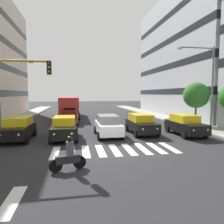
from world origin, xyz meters
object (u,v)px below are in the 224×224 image
Objects in this scene: car_row2_0 at (69,116)px; motorcycle_with_rider at (69,156)px; car_row2_1 at (70,116)px; street_lamp_right at (5,85)px; street_lamp_left at (207,80)px; street_tree_1 at (196,95)px; bus_behind_traffic at (70,105)px; car_1 at (141,124)px; car_4 at (18,128)px; car_0 at (185,125)px; car_3 at (65,127)px; car_2 at (108,125)px.

motorcycle_with_rider is at bearing 91.60° from car_row2_0.
street_lamp_right is at bearing 31.09° from car_row2_1.
street_tree_1 is (-1.37, -3.66, -1.39)m from street_lamp_left.
car_1 is at bearing 114.59° from bus_behind_traffic.
car_4 is at bearing 65.98° from car_row2_1.
car_0 is at bearing 162.38° from car_1.
street_lamp_right reaches higher than car_row2_0.
car_0 reaches higher than motorcycle_with_rider.
street_lamp_left is 1.63× the size of street_tree_1.
street_lamp_right is (5.73, 3.47, 3.38)m from car_row2_0.
car_2 is at bearing -171.92° from car_3.
car_0 is 16.72m from street_lamp_right.
car_4 is 6.09m from street_lamp_right.
car_1 is 3.02m from car_2.
car_4 is at bearing -1.97° from car_0.
car_4 is 1.00× the size of car_row2_0.
car_1 is 0.67× the size of street_lamp_right.
street_lamp_right is at bearing 61.15° from bus_behind_traffic.
car_2 is at bearing 154.71° from street_lamp_right.
car_2 is at bearing 18.60° from street_tree_1.
street_lamp_left is at bearing 69.43° from street_tree_1.
car_3 is 0.67× the size of street_lamp_right.
car_1 is 13.13m from street_lamp_right.
motorcycle_with_rider is at bearing 117.83° from street_lamp_right.
car_0 is 0.67× the size of street_lamp_right.
motorcycle_with_rider is (-0.36, 15.14, -0.24)m from car_row2_1.
car_4 is (3.42, -0.23, 0.00)m from car_3.
street_tree_1 is at bearing 140.44° from bus_behind_traffic.
car_0 and car_2 have the same top height.
car_4 is at bearing 3.79° from car_1.
car_row2_1 is 14.23m from street_tree_1.
car_2 is 1.00× the size of car_4.
car_0 is 5.91m from street_tree_1.
car_0 is 18.22m from bus_behind_traffic.
street_lamp_right is (2.20, -4.56, 3.38)m from car_4.
car_3 is 6.89m from motorcycle_with_rider.
street_tree_1 is at bearing -110.57° from street_lamp_left.
car_2 is 0.98× the size of street_tree_1.
car_row2_0 is 6.80m from bus_behind_traffic.
car_0 is at bearing 178.66° from car_3.
car_row2_1 is at bearing 91.45° from bus_behind_traffic.
car_1 and car_4 have the same top height.
car_4 is at bearing -3.82° from car_3.
street_tree_1 reaches higher than bus_behind_traffic.
car_row2_0 is at bearing -18.20° from street_tree_1.
car_4 is at bearing 12.14° from street_tree_1.
car_4 is (6.88, 0.26, 0.00)m from car_2.
car_0 is 0.98× the size of street_tree_1.
bus_behind_traffic reaches higher than car_2.
street_lamp_left reaches higher than bus_behind_traffic.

